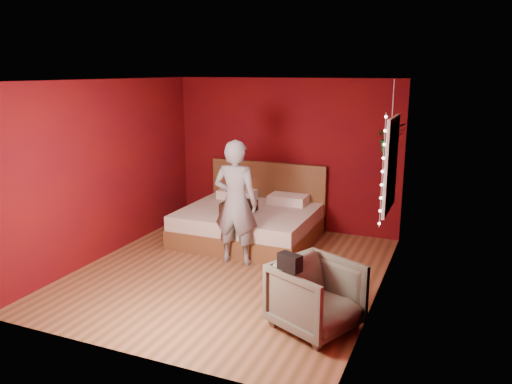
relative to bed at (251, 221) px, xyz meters
name	(u,v)px	position (x,y,z in m)	size (l,w,h in m)	color
floor	(230,272)	(0.29, -1.40, -0.30)	(4.50, 4.50, 0.00)	#995F3D
room_walls	(228,152)	(0.29, -1.40, 1.38)	(4.04, 4.54, 2.62)	#680C0B
window	(391,165)	(2.25, -0.50, 1.20)	(0.05, 0.97, 1.27)	white
fairy_lights	(383,172)	(2.23, -1.03, 1.20)	(0.04, 0.04, 1.45)	silver
bed	(251,221)	(0.00, 0.00, 0.00)	(2.11, 1.79, 1.16)	brown
person	(236,203)	(0.23, -1.05, 0.60)	(0.66, 0.43, 1.80)	gray
armchair	(316,296)	(1.82, -2.45, 0.07)	(0.80, 0.83, 0.75)	#625F4D
handbag	(290,262)	(1.61, -2.74, 0.54)	(0.24, 0.12, 0.17)	black
throw_pillow	(239,207)	(-0.07, -0.30, 0.31)	(0.47, 0.47, 0.17)	#311D10
hanging_plant	(391,138)	(2.17, -0.03, 1.49)	(0.49, 0.46, 1.02)	silver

